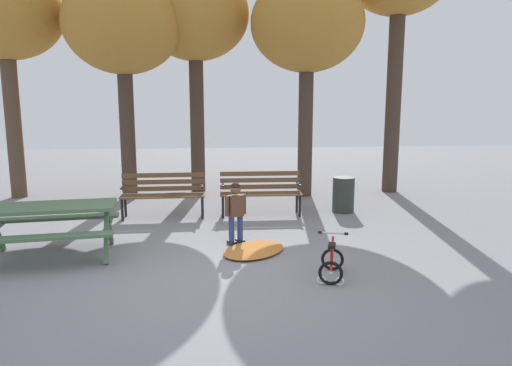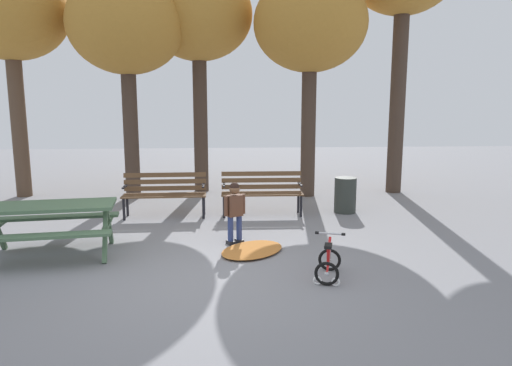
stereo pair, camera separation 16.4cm
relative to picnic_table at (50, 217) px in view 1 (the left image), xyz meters
The scene contains 12 objects.
ground 2.57m from the picnic_table, 22.63° to the right, with size 36.00×36.00×0.00m, color gray.
picnic_table is the anchor object (origin of this frame).
park_bench_far_left 2.69m from the picnic_table, 59.89° to the left, with size 1.61×0.48×0.85m.
park_bench_left 4.02m from the picnic_table, 35.99° to the left, with size 1.61×0.48×0.85m.
child_standing 2.69m from the picnic_table, ahead, with size 0.34×0.26×0.98m.
kids_bicycle 3.99m from the picnic_table, 16.75° to the right, with size 0.49×0.62×0.54m.
leaf_pile 2.96m from the picnic_table, ahead, with size 1.08×0.75×0.07m, color #B26B2D.
trash_bin 5.53m from the picnic_table, 26.07° to the left, with size 0.44×0.44×0.72m, color #2D332D.
tree_far_left 6.32m from the picnic_table, 116.09° to the left, with size 2.60×2.60×5.37m.
tree_left 5.44m from the picnic_table, 85.17° to the left, with size 2.60×2.60×5.04m.
tree_center 6.53m from the picnic_table, 68.96° to the left, with size 2.60×2.60×5.42m.
tree_right 7.03m from the picnic_table, 43.12° to the left, with size 2.60×2.60×5.10m.
Camera 1 is at (0.02, -5.67, 2.16)m, focal length 32.48 mm.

